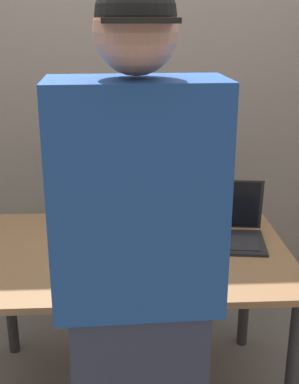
{
  "coord_description": "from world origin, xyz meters",
  "views": [
    {
      "loc": [
        -0.02,
        -1.93,
        1.65
      ],
      "look_at": [
        0.09,
        0.0,
        0.99
      ],
      "focal_mm": 47.93,
      "sensor_mm": 36.0,
      "label": 1
    }
  ],
  "objects_px": {
    "beer_bottle_amber": "(112,212)",
    "beer_bottle_dark": "(95,194)",
    "beer_bottle_brown": "(86,205)",
    "person_figure": "(138,302)",
    "laptop": "(223,227)"
  },
  "relations": [
    {
      "from": "beer_bottle_dark",
      "to": "beer_bottle_brown",
      "type": "relative_size",
      "value": 0.99
    },
    {
      "from": "laptop",
      "to": "person_figure",
      "type": "xyz_separation_m",
      "value": [
        -0.39,
        -0.75,
        0.09
      ]
    },
    {
      "from": "beer_bottle_dark",
      "to": "person_figure",
      "type": "height_order",
      "value": "person_figure"
    },
    {
      "from": "laptop",
      "to": "person_figure",
      "type": "distance_m",
      "value": 0.85
    },
    {
      "from": "laptop",
      "to": "person_figure",
      "type": "height_order",
      "value": "person_figure"
    },
    {
      "from": "beer_bottle_amber",
      "to": "person_figure",
      "type": "distance_m",
      "value": 0.84
    },
    {
      "from": "beer_bottle_dark",
      "to": "beer_bottle_brown",
      "type": "height_order",
      "value": "beer_bottle_brown"
    },
    {
      "from": "beer_bottle_amber",
      "to": "beer_bottle_brown",
      "type": "bearing_deg",
      "value": 173.45
    },
    {
      "from": "beer_bottle_amber",
      "to": "person_figure",
      "type": "bearing_deg",
      "value": -83.93
    },
    {
      "from": "laptop",
      "to": "beer_bottle_amber",
      "type": "distance_m",
      "value": 0.49
    },
    {
      "from": "beer_bottle_brown",
      "to": "beer_bottle_amber",
      "type": "bearing_deg",
      "value": -6.55
    },
    {
      "from": "beer_bottle_dark",
      "to": "person_figure",
      "type": "relative_size",
      "value": 0.19
    },
    {
      "from": "beer_bottle_amber",
      "to": "beer_bottle_brown",
      "type": "xyz_separation_m",
      "value": [
        -0.11,
        0.01,
        0.03
      ]
    },
    {
      "from": "beer_bottle_brown",
      "to": "person_figure",
      "type": "relative_size",
      "value": 0.19
    },
    {
      "from": "beer_bottle_amber",
      "to": "beer_bottle_dark",
      "type": "bearing_deg",
      "value": 115.45
    }
  ]
}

